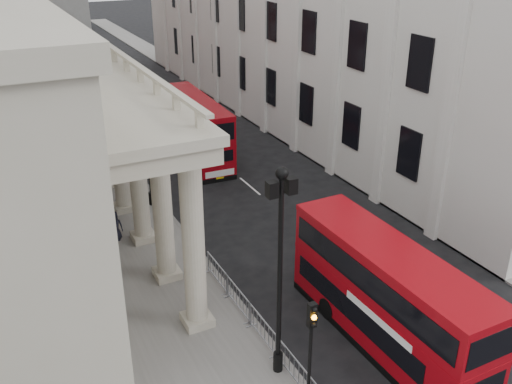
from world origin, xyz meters
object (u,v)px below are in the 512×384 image
lamp_post_mid (146,129)px  lamp_post_north (88,72)px  lamp_post_south (280,262)px  pedestrian_a (110,258)px  pedestrian_c (115,226)px  pedestrian_b (75,202)px  traffic_light (311,337)px  bus_near (387,295)px  bus_far (195,127)px

lamp_post_mid → lamp_post_north: 16.00m
lamp_post_south → pedestrian_a: 10.92m
lamp_post_north → pedestrian_c: bearing=-98.9°
pedestrian_b → pedestrian_c: pedestrian_c is taller
lamp_post_mid → pedestrian_c: lamp_post_mid is taller
lamp_post_mid → pedestrian_a: 8.69m
pedestrian_c → traffic_light: bearing=-61.0°
lamp_post_north → lamp_post_mid: bearing=-90.0°
lamp_post_south → lamp_post_north: size_ratio=1.00×
lamp_post_mid → bus_near: lamp_post_mid is taller
pedestrian_b → pedestrian_c: bearing=104.0°
lamp_post_north → pedestrian_b: 16.42m
bus_near → pedestrian_a: bearing=131.2°
traffic_light → pedestrian_b: traffic_light is taller
pedestrian_a → pedestrian_c: bearing=39.6°
traffic_light → bus_far: size_ratio=0.42×
bus_near → pedestrian_c: bearing=119.8°
bus_near → pedestrian_c: (-7.67, 12.98, -1.31)m
pedestrian_a → lamp_post_mid: bearing=25.6°
lamp_post_mid → lamp_post_south: bearing=-90.0°
pedestrian_c → pedestrian_b: bearing=125.6°
pedestrian_a → pedestrian_c: 3.45m
traffic_light → pedestrian_b: (-4.47, 18.69, -2.18)m
lamp_post_mid → lamp_post_north: (0.00, 16.00, 0.00)m
lamp_post_south → lamp_post_mid: same height
traffic_light → bus_near: 4.93m
bus_far → pedestrian_c: (-8.36, -9.87, -1.35)m
lamp_post_mid → bus_far: (5.35, 6.53, -2.61)m
lamp_post_mid → lamp_post_north: bearing=90.0°
lamp_post_north → traffic_light: (0.10, -34.02, -1.80)m
bus_near → pedestrian_a: (-8.70, 9.69, -1.23)m
pedestrian_b → bus_far: bearing=-153.5°
lamp_post_north → lamp_post_south: bearing=-90.0°
lamp_post_mid → bus_far: 8.84m
bus_far → pedestrian_c: 13.00m
lamp_post_north → bus_far: lamp_post_north is taller
lamp_post_north → pedestrian_c: size_ratio=5.03×
lamp_post_mid → bus_near: size_ratio=0.83×
lamp_post_north → bus_near: size_ratio=0.83×
lamp_post_south → pedestrian_c: bearing=103.4°
lamp_post_mid → pedestrian_b: (-4.37, 0.68, -3.98)m
lamp_post_south → pedestrian_b: size_ratio=5.14×
bus_far → bus_near: bearing=-89.1°
bus_far → pedestrian_c: size_ratio=6.22×
lamp_post_mid → pedestrian_a: lamp_post_mid is taller
bus_near → pedestrian_b: bus_near is taller
pedestrian_c → lamp_post_north: bearing=98.1°
bus_far → lamp_post_south: bearing=-100.7°
bus_far → pedestrian_a: bearing=-122.9°
traffic_light → bus_far: traffic_light is taller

